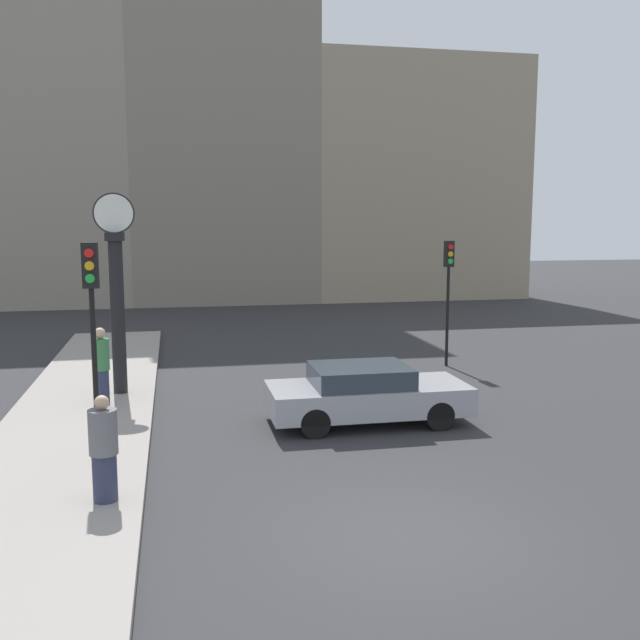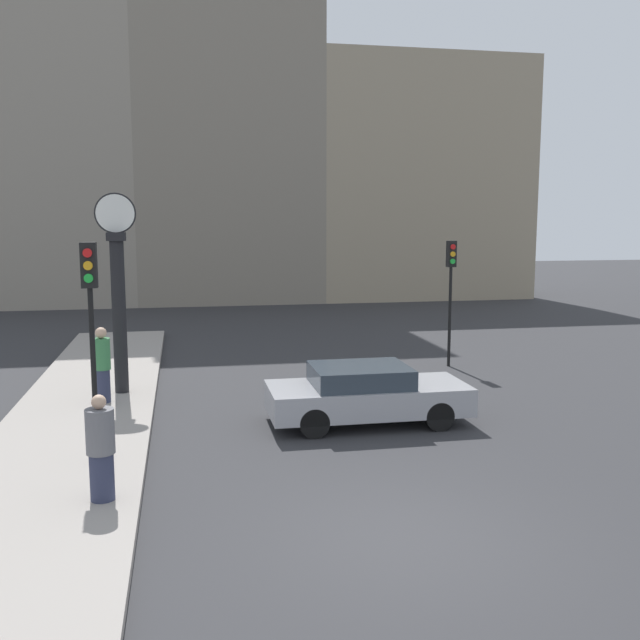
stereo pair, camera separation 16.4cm
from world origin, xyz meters
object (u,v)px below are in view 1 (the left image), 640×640
(traffic_light_near, at_px, (92,307))
(pedestrian_grey_jacket, at_px, (104,450))
(street_clock, at_px, (117,296))
(pedestrian_green_hoodie, at_px, (101,366))
(sedan_car, at_px, (366,393))
(traffic_light_far, at_px, (448,277))

(traffic_light_near, distance_m, pedestrian_grey_jacket, 2.62)
(traffic_light_near, height_order, street_clock, street_clock)
(pedestrian_green_hoodie, bearing_deg, sedan_car, -22.10)
(sedan_car, height_order, pedestrian_green_hoodie, pedestrian_green_hoodie)
(traffic_light_far, bearing_deg, traffic_light_near, -141.89)
(sedan_car, height_order, pedestrian_grey_jacket, pedestrian_grey_jacket)
(pedestrian_green_hoodie, distance_m, pedestrian_grey_jacket, 5.98)
(traffic_light_far, relative_size, pedestrian_green_hoodie, 2.13)
(pedestrian_grey_jacket, bearing_deg, traffic_light_far, 45.12)
(traffic_light_near, distance_m, pedestrian_green_hoodie, 4.59)
(sedan_car, distance_m, street_clock, 6.45)
(sedan_car, bearing_deg, traffic_light_near, -160.10)
(traffic_light_far, relative_size, street_clock, 0.77)
(traffic_light_far, height_order, pedestrian_green_hoodie, traffic_light_far)
(sedan_car, relative_size, pedestrian_green_hoodie, 2.42)
(street_clock, bearing_deg, pedestrian_grey_jacket, -87.94)
(traffic_light_far, bearing_deg, street_clock, -167.10)
(traffic_light_near, xyz_separation_m, street_clock, (0.02, 5.13, -0.36))
(street_clock, xyz_separation_m, pedestrian_green_hoodie, (-0.34, -0.93, -1.48))
(sedan_car, height_order, traffic_light_far, traffic_light_far)
(traffic_light_near, height_order, pedestrian_green_hoodie, traffic_light_near)
(pedestrian_grey_jacket, bearing_deg, traffic_light_near, 98.62)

